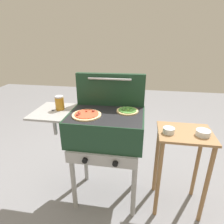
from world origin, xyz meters
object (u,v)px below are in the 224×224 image
grill (105,129)px  prep_table (182,155)px  pizza_pepperoni (86,115)px  sauce_jar (60,103)px  topping_bowl_near (169,131)px  pizza_veggie (127,111)px  topping_bowl_far (203,133)px

grill → prep_table: size_ratio=1.22×
prep_table → pizza_pepperoni: bearing=-175.6°
grill → sauce_jar: (-0.41, 0.04, 0.21)m
pizza_pepperoni → topping_bowl_near: size_ratio=2.57×
grill → pizza_pepperoni: (-0.14, -0.06, 0.15)m
grill → sauce_jar: size_ratio=7.72×
pizza_pepperoni → topping_bowl_near: bearing=2.2°
prep_table → topping_bowl_near: 0.29m
grill → pizza_veggie: size_ratio=5.09×
grill → topping_bowl_far: (0.80, -0.03, 0.05)m
grill → pizza_veggie: 0.25m
pizza_pepperoni → pizza_veggie: (0.33, 0.14, 0.00)m
topping_bowl_near → topping_bowl_far: (0.26, 0.00, 0.00)m
pizza_veggie → sauce_jar: sauce_jar is taller
prep_table → topping_bowl_far: size_ratio=7.05×
pizza_pepperoni → sauce_jar: size_ratio=1.94×
pizza_pepperoni → prep_table: size_ratio=0.31×
prep_table → grill: bearing=-179.6°
pizza_pepperoni → pizza_veggie: bearing=23.6°
topping_bowl_far → topping_bowl_near: bearing=-179.8°
sauce_jar → pizza_pepperoni: bearing=-19.8°
sauce_jar → topping_bowl_near: bearing=-4.4°
topping_bowl_near → topping_bowl_far: size_ratio=0.84×
prep_table → topping_bowl_near: bearing=-164.8°
prep_table → sauce_jar: bearing=178.2°
prep_table → topping_bowl_far: bearing=-16.7°
topping_bowl_far → pizza_veggie: bearing=169.3°
grill → pizza_veggie: (0.19, 0.08, 0.15)m
topping_bowl_far → grill: bearing=177.7°
pizza_veggie → topping_bowl_far: pizza_veggie is taller
pizza_pepperoni → sauce_jar: sauce_jar is taller
sauce_jar → prep_table: bearing=-1.8°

